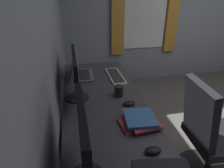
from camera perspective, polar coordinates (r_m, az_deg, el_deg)
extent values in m
cube|color=#8C939E|center=(1.30, -20.00, 10.19)|extent=(4.71, 0.10, 2.60)
cube|color=#8C939E|center=(3.90, 20.62, 20.36)|extent=(0.10, 4.86, 2.60)
cube|color=white|center=(3.53, 9.61, 19.89)|extent=(0.02, 0.72, 1.23)
cube|color=gold|center=(3.70, 17.21, 19.43)|extent=(0.05, 0.20, 1.39)
cube|color=gold|center=(3.36, 1.61, 19.89)|extent=(0.05, 0.20, 1.39)
cube|color=#38383D|center=(1.64, -1.73, -7.51)|extent=(2.10, 0.69, 0.03)
cylinder|color=silver|center=(2.70, 0.80, -1.59)|extent=(0.05, 0.05, 0.70)
cylinder|color=silver|center=(2.66, -11.33, -2.71)|extent=(0.05, 0.05, 0.70)
cube|color=#38383D|center=(1.73, -1.39, -21.55)|extent=(0.40, 0.50, 0.69)
cube|color=silver|center=(1.77, 7.26, -20.20)|extent=(0.37, 0.01, 0.61)
cylinder|color=black|center=(1.79, -9.84, -3.84)|extent=(0.20, 0.20, 0.01)
cylinder|color=black|center=(1.76, -9.98, -2.27)|extent=(0.04, 0.04, 0.10)
cube|color=black|center=(1.68, -10.51, 3.67)|extent=(0.57, 0.04, 0.30)
cube|color=#B2BCCC|center=(1.68, -9.93, 3.72)|extent=(0.52, 0.01, 0.26)
cube|color=black|center=(0.95, -8.29, -15.26)|extent=(0.48, 0.03, 0.33)
cube|color=#19234C|center=(0.95, -7.23, -15.17)|extent=(0.44, 0.01, 0.29)
cube|color=#595B60|center=(2.21, -8.13, 2.54)|extent=(0.35, 0.21, 0.01)
cube|color=#262628|center=(2.21, -8.14, 2.74)|extent=(0.28, 0.14, 0.00)
cube|color=#595B60|center=(2.17, -11.59, 4.69)|extent=(0.34, 0.07, 0.19)
cube|color=navy|center=(2.17, -11.59, 4.69)|extent=(0.31, 0.06, 0.16)
cube|color=silver|center=(2.16, 0.97, 2.29)|extent=(0.43, 0.16, 0.02)
cube|color=#2D2D30|center=(2.16, 0.98, 2.56)|extent=(0.38, 0.13, 0.00)
ellipsoid|color=black|center=(1.28, 11.73, -18.17)|extent=(0.06, 0.10, 0.03)
ellipsoid|color=black|center=(1.67, 4.91, -5.55)|extent=(0.06, 0.10, 0.03)
cube|color=#B2383D|center=(1.47, 7.76, -10.97)|extent=(0.21, 0.30, 0.02)
cube|color=#B2383D|center=(1.46, 8.68, -10.42)|extent=(0.26, 0.24, 0.02)
cube|color=#38669E|center=(1.45, 8.04, -9.63)|extent=(0.24, 0.23, 0.02)
cylinder|color=black|center=(1.78, 1.97, -2.00)|extent=(0.08, 0.08, 0.10)
torus|color=black|center=(1.82, 1.60, -1.08)|extent=(0.06, 0.01, 0.06)
cube|color=black|center=(1.97, 27.72, -13.64)|extent=(0.46, 0.44, 0.07)
cube|color=black|center=(1.70, 23.93, -7.58)|extent=(0.40, 0.15, 0.50)
cylinder|color=black|center=(2.10, 26.41, -18.21)|extent=(0.05, 0.05, 0.37)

